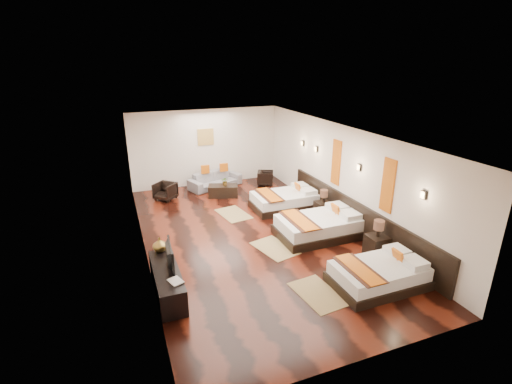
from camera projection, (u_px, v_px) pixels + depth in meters
name	position (u px, v px, depth m)	size (l,w,h in m)	color
floor	(251.00, 235.00, 10.02)	(5.50, 9.50, 0.01)	black
ceiling	(251.00, 133.00, 9.06)	(5.50, 9.50, 0.01)	white
back_wall	(206.00, 148.00, 13.70)	(5.50, 0.01, 2.80)	silver
left_wall	(140.00, 201.00, 8.60)	(0.01, 9.50, 2.80)	silver
right_wall	(342.00, 175.00, 10.48)	(0.01, 9.50, 2.80)	silver
headboard_panel	(354.00, 217.00, 10.09)	(0.08, 6.60, 0.90)	black
bed_near	(379.00, 274.00, 7.77)	(1.94, 1.22, 0.74)	black
bed_mid	(319.00, 226.00, 9.92)	(2.19, 1.38, 0.84)	black
bed_far	(285.00, 200.00, 11.79)	(2.03, 1.27, 0.77)	black
nightstand_a	(377.00, 243.00, 8.91)	(0.47, 0.47, 0.92)	black
nightstand_b	(323.00, 208.00, 11.09)	(0.44, 0.44, 0.86)	black
jute_mat_near	(318.00, 294.00, 7.54)	(0.75, 1.20, 0.01)	olive
jute_mat_mid	(275.00, 248.00, 9.35)	(0.75, 1.20, 0.01)	olive
jute_mat_far	(233.00, 214.00, 11.39)	(0.75, 1.20, 0.01)	olive
tv_console	(167.00, 281.00, 7.48)	(0.50, 1.80, 0.55)	black
tv	(167.00, 255.00, 7.43)	(0.85, 0.11, 0.49)	black
book	(170.00, 284.00, 6.90)	(0.22, 0.30, 0.03)	black
figurine	(160.00, 244.00, 8.04)	(0.31, 0.31, 0.32)	brown
sofa	(215.00, 180.00, 13.68)	(1.97, 0.77, 0.57)	gray
armchair_left	(165.00, 191.00, 12.48)	(0.63, 0.64, 0.59)	black
armchair_right	(265.00, 178.00, 13.94)	(0.57, 0.59, 0.53)	black
coffee_table	(223.00, 191.00, 12.79)	(1.00, 0.50, 0.40)	black
table_plant	(225.00, 181.00, 12.69)	(0.27, 0.23, 0.30)	#2B5D1F
orange_panel_a	(388.00, 185.00, 8.71)	(0.04, 0.40, 1.30)	#D86014
orange_panel_b	(336.00, 162.00, 10.63)	(0.04, 0.40, 1.30)	#D86014
sconce_near	(423.00, 195.00, 7.68)	(0.07, 0.12, 0.18)	black
sconce_mid	(359.00, 167.00, 9.61)	(0.07, 0.12, 0.18)	black
sconce_far	(316.00, 149.00, 11.54)	(0.07, 0.12, 0.18)	black
sconce_lounge	(303.00, 143.00, 12.33)	(0.07, 0.12, 0.18)	black
gold_artwork	(206.00, 137.00, 13.55)	(0.60, 0.04, 0.60)	#AD873F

